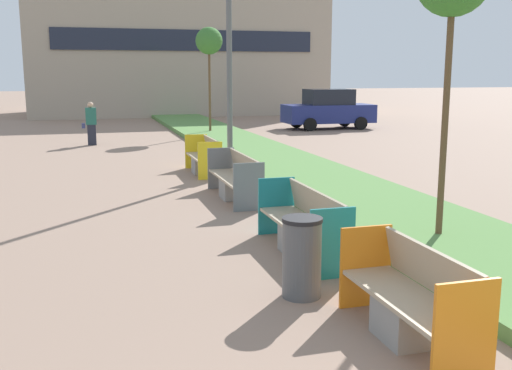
% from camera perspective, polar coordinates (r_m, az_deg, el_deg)
% --- Properties ---
extents(planter_grass_strip, '(2.80, 120.00, 0.18)m').
position_cam_1_polar(planter_grass_strip, '(14.32, 5.86, 0.39)').
color(planter_grass_strip, '#568442').
rests_on(planter_grass_strip, ground).
extents(building_backdrop, '(18.09, 8.70, 8.10)m').
position_cam_1_polar(building_backdrop, '(40.17, -7.60, 12.62)').
color(building_backdrop, tan).
rests_on(building_backdrop, ground).
extents(bench_orange_frame, '(0.65, 1.90, 0.94)m').
position_cam_1_polar(bench_orange_frame, '(6.26, 14.50, -11.02)').
color(bench_orange_frame, gray).
rests_on(bench_orange_frame, ground).
extents(bench_teal_frame, '(0.65, 2.36, 0.94)m').
position_cam_1_polar(bench_teal_frame, '(8.86, 4.53, -4.14)').
color(bench_teal_frame, gray).
rests_on(bench_teal_frame, ground).
extents(bench_grey_frame, '(0.65, 2.44, 0.94)m').
position_cam_1_polar(bench_grey_frame, '(12.65, -1.95, 0.39)').
color(bench_grey_frame, gray).
rests_on(bench_grey_frame, ground).
extents(bench_yellow_frame, '(0.65, 1.94, 0.94)m').
position_cam_1_polar(bench_yellow_frame, '(15.89, -4.96, 2.42)').
color(bench_yellow_frame, gray).
rests_on(bench_yellow_frame, ground).
extents(litter_bin, '(0.48, 0.48, 0.97)m').
position_cam_1_polar(litter_bin, '(7.15, 4.38, -6.88)').
color(litter_bin, '#4C4F51').
rests_on(litter_bin, ground).
extents(sapling_tree_far, '(1.12, 1.12, 4.48)m').
position_cam_1_polar(sapling_tree_far, '(25.61, -4.50, 13.42)').
color(sapling_tree_far, brown).
rests_on(sapling_tree_far, ground).
extents(pedestrian_walking, '(0.53, 0.24, 1.57)m').
position_cam_1_polar(pedestrian_walking, '(22.78, -15.44, 5.66)').
color(pedestrian_walking, '#232633').
rests_on(pedestrian_walking, ground).
extents(parked_car_distant, '(4.23, 2.00, 1.86)m').
position_cam_1_polar(parked_car_distant, '(28.62, 6.90, 7.17)').
color(parked_car_distant, navy).
rests_on(parked_car_distant, ground).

